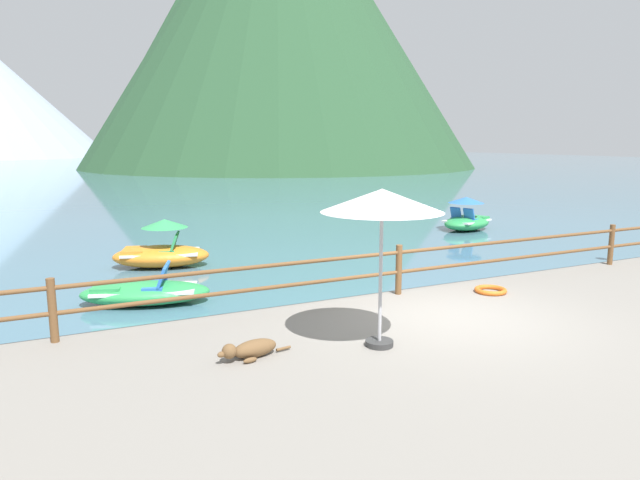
# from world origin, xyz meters

# --- Properties ---
(ground_plane) EXTENTS (200.00, 200.00, 0.00)m
(ground_plane) POSITION_xyz_m (0.00, 40.00, 0.00)
(ground_plane) COLOR #477084
(promenade_dock) EXTENTS (28.00, 8.00, 0.40)m
(promenade_dock) POSITION_xyz_m (0.00, -2.20, 0.20)
(promenade_dock) COLOR gray
(promenade_dock) RESTS_ON ground
(dock_railing) EXTENTS (23.92, 0.12, 0.95)m
(dock_railing) POSITION_xyz_m (0.00, 1.55, 0.99)
(dock_railing) COLOR brown
(dock_railing) RESTS_ON promenade_dock
(beach_umbrella) EXTENTS (1.70, 1.70, 2.24)m
(beach_umbrella) POSITION_xyz_m (-1.81, -0.66, 2.45)
(beach_umbrella) COLOR #B2B2B7
(beach_umbrella) RESTS_ON promenade_dock
(dog_resting) EXTENTS (1.08, 0.41, 0.26)m
(dog_resting) POSITION_xyz_m (-3.61, -0.29, 0.52)
(dog_resting) COLOR brown
(dog_resting) RESTS_ON promenade_dock
(life_ring) EXTENTS (0.61, 0.61, 0.09)m
(life_ring) POSITION_xyz_m (1.66, 0.86, 0.45)
(life_ring) COLOR orange
(life_ring) RESTS_ON promenade_dock
(pedal_boat_1) EXTENTS (2.50, 2.00, 1.24)m
(pedal_boat_1) POSITION_xyz_m (8.13, 9.15, 0.43)
(pedal_boat_1) COLOR green
(pedal_boat_1) RESTS_ON ground
(pedal_boat_2) EXTENTS (2.74, 1.94, 1.26)m
(pedal_boat_2) POSITION_xyz_m (-3.24, 7.79, 0.42)
(pedal_boat_2) COLOR orange
(pedal_boat_2) RESTS_ON ground
(pedal_boat_3) EXTENTS (2.80, 1.88, 0.81)m
(pedal_boat_3) POSITION_xyz_m (-4.23, 4.42, 0.25)
(pedal_boat_3) COLOR green
(pedal_boat_3) RESTS_ON ground
(cliff_headland) EXTENTS (48.83, 48.83, 38.24)m
(cliff_headland) POSITION_xyz_m (20.73, 62.74, 17.94)
(cliff_headland) COLOR #284C2D
(cliff_headland) RESTS_ON ground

